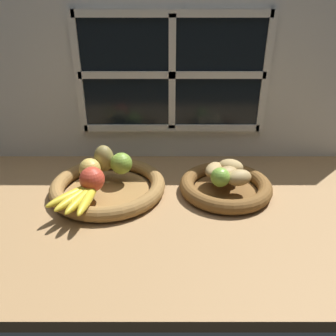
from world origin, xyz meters
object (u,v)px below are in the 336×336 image
at_px(apple_golden_left, 91,169).
at_px(potato_oblong, 215,170).
at_px(potato_large, 228,174).
at_px(banana_bunch_front, 82,196).
at_px(lime_near, 221,177).
at_px(pear_brown, 105,158).
at_px(fruit_bowl_right, 227,186).
at_px(apple_green_back, 123,163).
at_px(potato_small, 240,178).
at_px(apple_red_front, 93,179).
at_px(fruit_bowl_left, 109,186).
at_px(potato_back, 232,167).

height_order(apple_golden_left, potato_oblong, apple_golden_left).
distance_m(apple_golden_left, potato_large, 0.42).
relative_size(banana_bunch_front, lime_near, 3.08).
height_order(pear_brown, potato_oblong, pear_brown).
xyz_separation_m(fruit_bowl_right, apple_golden_left, (-0.42, 0.01, 0.06)).
bearing_deg(apple_green_back, pear_brown, 163.28).
relative_size(banana_bunch_front, potato_small, 2.26).
height_order(fruit_bowl_right, apple_green_back, apple_green_back).
xyz_separation_m(pear_brown, lime_near, (0.36, -0.10, -0.01)).
height_order(apple_green_back, lime_near, apple_green_back).
distance_m(apple_green_back, banana_bunch_front, 0.19).
xyz_separation_m(apple_green_back, banana_bunch_front, (-0.09, -0.16, -0.02)).
bearing_deg(lime_near, apple_red_front, -176.06).
distance_m(fruit_bowl_left, apple_golden_left, 0.08).
height_order(banana_bunch_front, potato_back, potato_back).
xyz_separation_m(fruit_bowl_left, potato_oblong, (0.33, 0.03, 0.04)).
distance_m(apple_green_back, apple_golden_left, 0.10).
relative_size(potato_small, lime_near, 1.36).
xyz_separation_m(fruit_bowl_left, potato_back, (0.38, 0.04, 0.05)).
height_order(apple_golden_left, potato_back, apple_golden_left).
xyz_separation_m(apple_golden_left, potato_back, (0.44, 0.03, -0.01)).
height_order(fruit_bowl_right, apple_golden_left, apple_golden_left).
height_order(banana_bunch_front, potato_small, potato_small).
height_order(fruit_bowl_right, banana_bunch_front, banana_bunch_front).
xyz_separation_m(fruit_bowl_right, lime_near, (-0.03, -0.04, 0.05)).
relative_size(apple_red_front, banana_bunch_front, 0.41).
bearing_deg(potato_oblong, lime_near, -81.35).
bearing_deg(potato_small, potato_back, 98.97).
bearing_deg(potato_back, potato_small, -81.03).
bearing_deg(potato_large, fruit_bowl_left, 180.00).
height_order(fruit_bowl_right, pear_brown, pear_brown).
bearing_deg(banana_bunch_front, fruit_bowl_right, 15.83).
xyz_separation_m(fruit_bowl_right, potato_large, (0.00, -0.00, 0.04)).
bearing_deg(potato_back, lime_near, -118.98).
xyz_separation_m(apple_green_back, potato_small, (0.36, -0.07, -0.01)).
bearing_deg(apple_golden_left, apple_green_back, 20.35).
bearing_deg(pear_brown, potato_oblong, -5.48).
relative_size(apple_green_back, banana_bunch_front, 0.39).
relative_size(apple_green_back, potato_large, 0.88).
distance_m(apple_green_back, apple_red_front, 0.13).
xyz_separation_m(potato_large, lime_near, (-0.03, -0.04, 0.01)).
bearing_deg(potato_small, lime_near, -173.33).
relative_size(apple_green_back, pear_brown, 0.79).
distance_m(fruit_bowl_left, lime_near, 0.34).
distance_m(fruit_bowl_right, banana_bunch_front, 0.44).
bearing_deg(apple_golden_left, potato_small, -5.18).
bearing_deg(potato_large, apple_green_back, 172.38).
bearing_deg(pear_brown, fruit_bowl_left, -73.33).
relative_size(apple_red_front, pear_brown, 0.83).
height_order(fruit_bowl_right, potato_oblong, potato_oblong).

